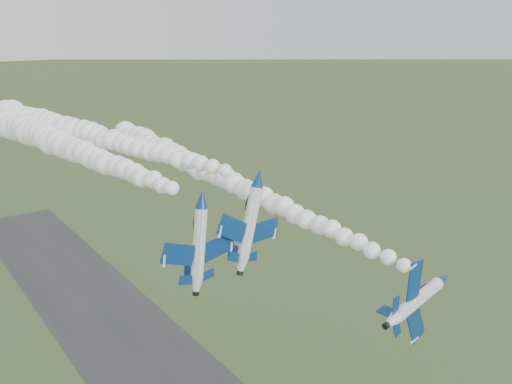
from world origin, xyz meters
The scene contains 6 objects.
jet_lead centered at (13.83, -3.78, 35.90)m, with size 3.42×12.36×10.05m.
smoke_trail_jet_lead centered at (9.71, 35.55, 39.21)m, with size 4.59×72.70×4.59m, color white, non-canonical shape.
jet_pair_left centered at (-6.77, 15.66, 44.36)m, with size 11.19×13.31×3.35m.
smoke_trail_jet_pair_left centered at (-12.28, 51.27, 45.44)m, with size 5.62×65.85×5.62m, color white, non-canonical shape.
jet_pair_right centered at (2.12, 16.62, 45.26)m, with size 11.38×13.90×4.43m.
smoke_trail_jet_pair_right centered at (-6.54, 52.20, 46.11)m, with size 4.80×65.61×4.80m, color white, non-canonical shape.
Camera 1 is at (-38.56, -40.39, 64.44)m, focal length 40.00 mm.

